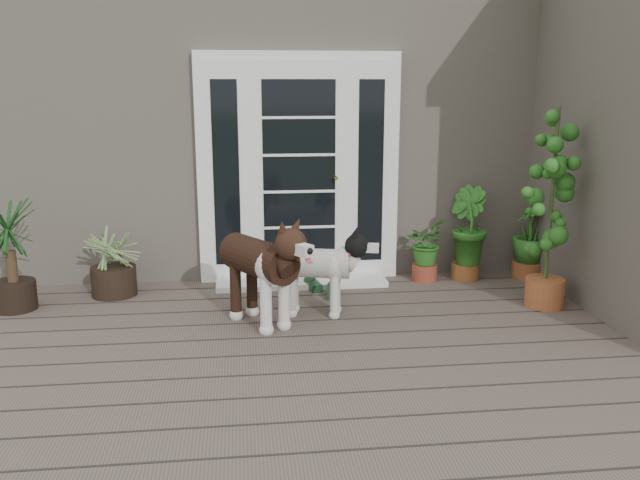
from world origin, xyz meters
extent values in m
cube|color=#6B5B4C|center=(0.00, 0.40, 0.06)|extent=(6.20, 4.60, 0.12)
cube|color=#665E54|center=(0.00, 4.65, 1.55)|extent=(7.40, 4.00, 3.10)
cube|color=white|center=(-0.20, 2.60, 1.19)|extent=(1.90, 0.14, 2.15)
cube|color=white|center=(-0.20, 2.40, 0.14)|extent=(1.60, 0.40, 0.05)
imported|color=#285919|center=(1.00, 2.40, 0.37)|extent=(0.54, 0.54, 0.50)
imported|color=#28631C|center=(1.40, 2.40, 0.46)|extent=(0.55, 0.55, 0.68)
imported|color=#254F16|center=(2.02, 2.37, 0.42)|extent=(0.49, 0.49, 0.61)
camera|label=1|loc=(-0.75, -3.69, 1.98)|focal=37.70mm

